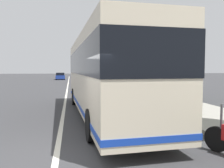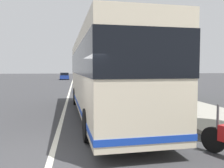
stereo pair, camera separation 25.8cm
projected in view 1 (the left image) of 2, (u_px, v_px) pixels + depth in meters
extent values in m
plane|color=#38383A|center=(56.00, 156.00, 5.85)|extent=(220.00, 220.00, 0.00)
cube|color=#9E998E|center=(158.00, 98.00, 16.81)|extent=(110.00, 3.60, 0.14)
cube|color=silver|center=(65.00, 102.00, 15.67)|extent=(110.00, 0.16, 0.01)
cube|color=beige|center=(104.00, 74.00, 10.81)|extent=(11.82, 2.98, 3.24)
cube|color=black|center=(104.00, 61.00, 10.78)|extent=(11.86, 3.03, 1.13)
cube|color=#193FB2|center=(104.00, 103.00, 10.90)|extent=(11.85, 3.02, 0.16)
cylinder|color=black|center=(75.00, 97.00, 14.30)|extent=(1.01, 0.35, 1.00)
cylinder|color=black|center=(110.00, 96.00, 14.80)|extent=(1.01, 0.35, 1.00)
cylinder|color=black|center=(92.00, 125.00, 7.01)|extent=(1.01, 0.35, 1.00)
cylinder|color=black|center=(160.00, 122.00, 7.51)|extent=(1.01, 0.35, 1.00)
cylinder|color=black|center=(216.00, 139.00, 6.17)|extent=(0.65, 0.34, 0.67)
cylinder|color=#4C4C51|center=(221.00, 117.00, 6.03)|extent=(0.06, 0.06, 0.70)
cube|color=black|center=(81.00, 78.00, 43.54)|extent=(4.24, 2.05, 0.78)
cube|color=black|center=(81.00, 74.00, 43.39)|extent=(2.14, 1.77, 0.46)
cylinder|color=black|center=(76.00, 79.00, 44.68)|extent=(0.65, 0.26, 0.64)
cylinder|color=black|center=(84.00, 79.00, 45.06)|extent=(0.65, 0.26, 0.64)
cylinder|color=black|center=(77.00, 79.00, 42.04)|extent=(0.65, 0.26, 0.64)
cylinder|color=black|center=(86.00, 79.00, 42.43)|extent=(0.65, 0.26, 0.64)
cube|color=navy|center=(60.00, 77.00, 48.59)|extent=(4.03, 1.99, 0.70)
cube|color=black|center=(60.00, 74.00, 48.68)|extent=(1.97, 1.76, 0.55)
cylinder|color=black|center=(64.00, 78.00, 47.51)|extent=(0.65, 0.25, 0.64)
cylinder|color=black|center=(56.00, 78.00, 47.15)|extent=(0.65, 0.25, 0.64)
cylinder|color=black|center=(64.00, 78.00, 50.05)|extent=(0.65, 0.25, 0.64)
cylinder|color=black|center=(56.00, 78.00, 49.69)|extent=(0.65, 0.25, 0.64)
cylinder|color=brown|center=(164.00, 82.00, 16.61)|extent=(0.42, 0.42, 2.55)
sphere|color=#337F38|center=(165.00, 46.00, 16.45)|extent=(4.15, 4.15, 4.15)
cylinder|color=brown|center=(107.00, 69.00, 36.42)|extent=(0.33, 0.33, 4.48)
sphere|color=#286B2D|center=(107.00, 48.00, 36.21)|extent=(3.32, 3.32, 3.32)
cylinder|color=slate|center=(131.00, 51.00, 22.64)|extent=(0.31, 0.31, 7.78)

